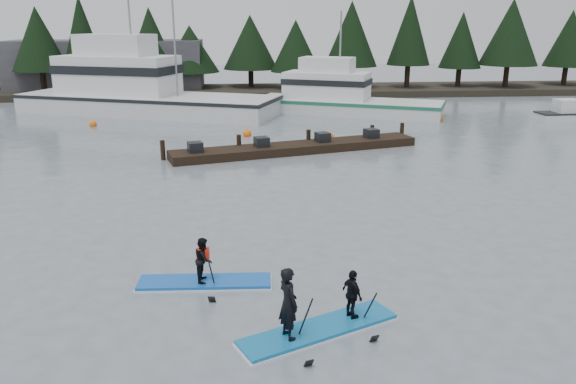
{
  "coord_description": "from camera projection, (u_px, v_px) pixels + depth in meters",
  "views": [
    {
      "loc": [
        -1.66,
        -12.42,
        6.75
      ],
      "look_at": [
        0.0,
        6.0,
        1.1
      ],
      "focal_mm": 35.0,
      "sensor_mm": 36.0,
      "label": 1
    }
  ],
  "objects": [
    {
      "name": "ground",
      "position": [
        310.0,
        304.0,
        13.95
      ],
      "size": [
        160.0,
        160.0,
        0.0
      ],
      "primitive_type": "plane",
      "color": "slate",
      "rests_on": "ground"
    },
    {
      "name": "far_shore",
      "position": [
        254.0,
        91.0,
        53.86
      ],
      "size": [
        70.0,
        8.0,
        0.6
      ],
      "primitive_type": "cube",
      "color": "#2D281E",
      "rests_on": "ground"
    },
    {
      "name": "treeline",
      "position": [
        254.0,
        94.0,
        53.95
      ],
      "size": [
        60.0,
        4.0,
        8.0
      ],
      "primitive_type": null,
      "color": "black",
      "rests_on": "ground"
    },
    {
      "name": "waterfront_building",
      "position": [
        108.0,
        67.0,
        53.92
      ],
      "size": [
        18.0,
        6.0,
        5.0
      ],
      "primitive_type": "cube",
      "color": "#4C4C51",
      "rests_on": "ground"
    },
    {
      "name": "fishing_boat_large",
      "position": [
        140.0,
        102.0,
        42.51
      ],
      "size": [
        20.21,
        12.21,
        10.83
      ],
      "rotation": [
        0.0,
        0.0,
        -0.37
      ],
      "color": "silver",
      "rests_on": "ground"
    },
    {
      "name": "fishing_boat_medium",
      "position": [
        342.0,
        106.0,
        42.44
      ],
      "size": [
        14.28,
        9.33,
        8.35
      ],
      "rotation": [
        0.0,
        0.0,
        -0.42
      ],
      "color": "silver",
      "rests_on": "ground"
    },
    {
      "name": "floating_dock",
      "position": [
        297.0,
        148.0,
        30.1
      ],
      "size": [
        13.58,
        5.46,
        0.45
      ],
      "primitive_type": "cube",
      "rotation": [
        0.0,
        0.0,
        0.28
      ],
      "color": "black",
      "rests_on": "ground"
    },
    {
      "name": "buoy_b",
      "position": [
        247.0,
        136.0,
        34.28
      ],
      "size": [
        0.53,
        0.53,
        0.53
      ],
      "primitive_type": "sphere",
      "color": "#FF650C",
      "rests_on": "ground"
    },
    {
      "name": "buoy_c",
      "position": [
        439.0,
        121.0,
        39.67
      ],
      "size": [
        0.54,
        0.54,
        0.54
      ],
      "primitive_type": "sphere",
      "color": "#FF650C",
      "rests_on": "ground"
    },
    {
      "name": "buoy_a",
      "position": [
        93.0,
        126.0,
        37.51
      ],
      "size": [
        0.49,
        0.49,
        0.49
      ],
      "primitive_type": "sphere",
      "color": "#FF650C",
      "rests_on": "ground"
    },
    {
      "name": "buoy_d",
      "position": [
        329.0,
        139.0,
        33.48
      ],
      "size": [
        0.54,
        0.54,
        0.54
      ],
      "primitive_type": "sphere",
      "color": "#FF650C",
      "rests_on": "ground"
    },
    {
      "name": "paddleboard_solo",
      "position": [
        204.0,
        272.0,
        14.88
      ],
      "size": [
        3.55,
        1.18,
        1.8
      ],
      "rotation": [
        0.0,
        0.0,
        -0.05
      ],
      "color": "blue",
      "rests_on": "ground"
    },
    {
      "name": "paddleboard_duo",
      "position": [
        316.0,
        312.0,
        12.5
      ],
      "size": [
        3.82,
        2.39,
        2.25
      ],
      "rotation": [
        0.0,
        0.0,
        0.43
      ],
      "color": "#126DA9",
      "rests_on": "ground"
    }
  ]
}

